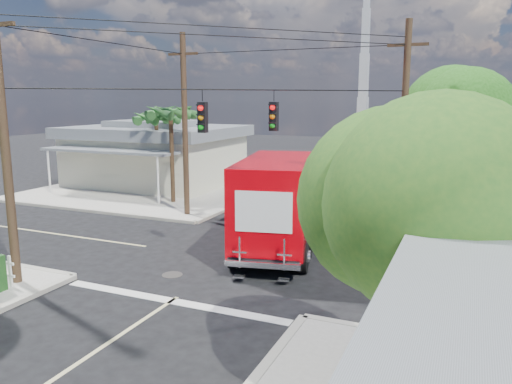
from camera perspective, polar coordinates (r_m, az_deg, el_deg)
The scene contains 12 objects.
ground at distance 18.80m, azimuth -2.44°, elevation -7.64°, with size 120.00×120.00×0.00m, color black.
sidewalk_nw at distance 33.30m, azimuth -11.18°, elevation 0.36°, with size 14.12×14.12×0.14m.
road_markings at distance 17.56m, azimuth -4.56°, elevation -8.99°, with size 32.00×32.00×0.01m.
building_nw at distance 34.92m, azimuth -11.36°, elevation 4.39°, with size 10.80×10.20×4.30m.
radio_tower at distance 36.79m, azimuth 12.12°, elevation 10.01°, with size 0.80×0.80×17.00m.
tree_ne_front at distance 22.85m, azimuth 22.03°, elevation 7.04°, with size 4.21×4.14×6.66m.
tree_se at distance 9.04m, azimuth 17.79°, elevation -1.70°, with size 3.67×3.54×5.62m.
palm_nw_front at distance 28.11m, azimuth -9.74°, elevation 8.75°, with size 3.01×3.08×5.59m.
palm_nw_back at distance 30.48m, azimuth -11.35°, elevation 8.13°, with size 3.01×3.08×5.19m.
utility_poles at distance 20.04m, azimuth -4.65°, elevation 7.11°, with size 12.00×10.68×9.00m.
vending_boxes at distance 22.89m, azimuth 19.51°, elevation -3.13°, with size 1.90×0.50×1.10m.
delivery_truck at distance 19.84m, azimuth 2.85°, elevation -1.12°, with size 4.21×8.77×3.65m.
Camera 1 is at (7.81, -16.06, 5.89)m, focal length 35.00 mm.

